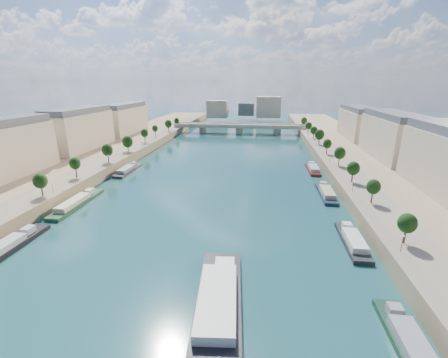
# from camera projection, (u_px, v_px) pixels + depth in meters

# --- Properties ---
(ground) EXTENTS (700.00, 700.00, 0.00)m
(ground) POSITION_uv_depth(u_px,v_px,m) (214.00, 185.00, 128.84)
(ground) COLOR #0B2D33
(ground) RESTS_ON ground
(quay_left) EXTENTS (44.00, 520.00, 5.00)m
(quay_left) POSITION_uv_depth(u_px,v_px,m) (59.00, 173.00, 136.89)
(quay_left) COLOR #9E8460
(quay_left) RESTS_ON ground
(quay_right) EXTENTS (44.00, 520.00, 5.00)m
(quay_right) POSITION_uv_depth(u_px,v_px,m) (392.00, 187.00, 119.23)
(quay_right) COLOR #9E8460
(quay_right) RESTS_ON ground
(pave_left) EXTENTS (14.00, 520.00, 0.10)m
(pave_left) POSITION_uv_depth(u_px,v_px,m) (89.00, 169.00, 134.26)
(pave_left) COLOR gray
(pave_left) RESTS_ON quay_left
(pave_right) EXTENTS (14.00, 520.00, 0.10)m
(pave_right) POSITION_uv_depth(u_px,v_px,m) (354.00, 179.00, 120.28)
(pave_right) COLOR gray
(pave_right) RESTS_ON quay_right
(trees_left) EXTENTS (4.80, 268.80, 8.26)m
(trees_left) POSITION_uv_depth(u_px,v_px,m) (94.00, 156.00, 134.22)
(trees_left) COLOR #382B1E
(trees_left) RESTS_ON ground
(trees_right) EXTENTS (4.80, 268.80, 8.26)m
(trees_right) POSITION_uv_depth(u_px,v_px,m) (344.00, 160.00, 128.27)
(trees_right) COLOR #382B1E
(trees_right) RESTS_ON ground
(lamps_left) EXTENTS (0.36, 200.36, 4.28)m
(lamps_left) POSITION_uv_depth(u_px,v_px,m) (85.00, 170.00, 123.43)
(lamps_left) COLOR black
(lamps_left) RESTS_ON ground
(lamps_right) EXTENTS (0.36, 200.36, 4.28)m
(lamps_right) POSITION_uv_depth(u_px,v_px,m) (340.00, 169.00, 124.70)
(lamps_right) COLOR black
(lamps_right) RESTS_ON ground
(buildings_left) EXTENTS (16.00, 226.00, 23.20)m
(buildings_left) POSITION_uv_depth(u_px,v_px,m) (45.00, 138.00, 145.47)
(buildings_left) COLOR #C5B597
(buildings_left) RESTS_ON ground
(buildings_right) EXTENTS (16.00, 226.00, 23.20)m
(buildings_right) POSITION_uv_depth(u_px,v_px,m) (420.00, 147.00, 124.63)
(buildings_right) COLOR #C5B597
(buildings_right) RESTS_ON ground
(skyline) EXTENTS (79.00, 42.00, 22.00)m
(skyline) POSITION_uv_depth(u_px,v_px,m) (249.00, 108.00, 330.87)
(skyline) COLOR #C5B597
(skyline) RESTS_ON ground
(bridge) EXTENTS (112.00, 12.00, 8.15)m
(bridge) POSITION_uv_depth(u_px,v_px,m) (240.00, 127.00, 255.72)
(bridge) COLOR #C1B79E
(bridge) RESTS_ON ground
(tour_barge) EXTENTS (11.55, 31.51, 4.19)m
(tour_barge) POSITION_uv_depth(u_px,v_px,m) (219.00, 298.00, 59.78)
(tour_barge) COLOR black
(tour_barge) RESTS_ON ground
(moored_barges_left) EXTENTS (5.00, 156.29, 3.60)m
(moored_barges_left) POSITION_uv_depth(u_px,v_px,m) (22.00, 239.00, 83.13)
(moored_barges_left) COLOR black
(moored_barges_left) RESTS_ON ground
(moored_barges_right) EXTENTS (5.00, 163.25, 3.60)m
(moored_barges_right) POSITION_uv_depth(u_px,v_px,m) (352.00, 240.00, 82.23)
(moored_barges_right) COLOR black
(moored_barges_right) RESTS_ON ground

